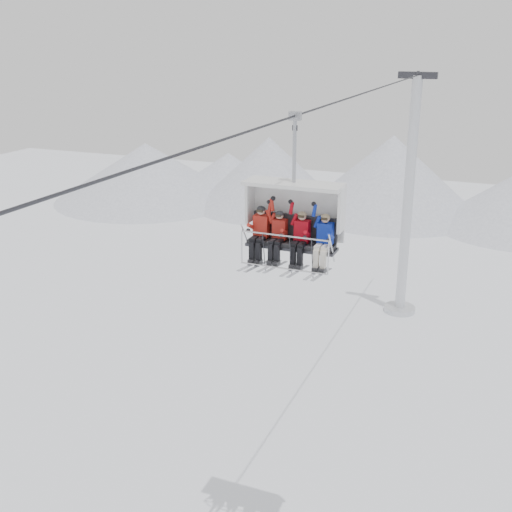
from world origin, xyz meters
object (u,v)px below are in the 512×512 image
at_px(chairlift_carrier, 295,213).
at_px(skier_far_left, 260,231).
at_px(lift_tower_right, 407,216).
at_px(skier_center_right, 301,237).
at_px(skier_center_left, 278,235).
at_px(skier_far_right, 324,239).

xyz_separation_m(chairlift_carrier, skier_far_left, (-0.88, -0.31, -0.51)).
bearing_deg(lift_tower_right, skier_center_right, -89.17).
xyz_separation_m(lift_tower_right, skier_center_left, (-0.35, -19.60, 4.39)).
distance_m(skier_center_left, skier_far_right, 1.26).
xyz_separation_m(lift_tower_right, chairlift_carrier, (0.00, -19.28, 4.95)).
height_order(chairlift_carrier, skier_center_left, chairlift_carrier).
bearing_deg(lift_tower_right, skier_center_left, -91.01).
distance_m(lift_tower_right, skier_center_left, 20.09).
height_order(chairlift_carrier, skier_far_right, chairlift_carrier).
bearing_deg(skier_center_left, skier_far_left, 178.74).
bearing_deg(skier_far_right, lift_tower_right, 92.68).
xyz_separation_m(skier_center_left, skier_center_right, (0.63, 0.01, 0.02)).
bearing_deg(skier_center_right, lift_tower_right, 90.83).
height_order(lift_tower_right, skier_far_right, lift_tower_right).
bearing_deg(skier_far_left, skier_center_right, -0.22).
height_order(skier_center_left, skier_center_right, skier_center_right).
xyz_separation_m(skier_center_right, skier_far_right, (0.63, 0.00, 0.00)).
bearing_deg(skier_center_left, lift_tower_right, 88.99).
xyz_separation_m(skier_far_left, skier_center_right, (1.16, -0.00, -0.02)).
distance_m(skier_far_left, skier_center_right, 1.16).
bearing_deg(chairlift_carrier, lift_tower_right, 90.00).
relative_size(lift_tower_right, chairlift_carrier, 3.38).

